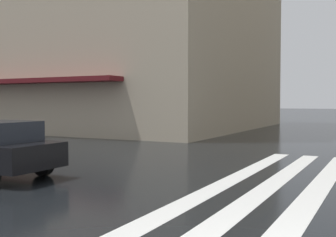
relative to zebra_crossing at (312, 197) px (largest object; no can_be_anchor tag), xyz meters
The scene contains 1 object.
zebra_crossing is the anchor object (origin of this frame).
Camera 1 is at (-4.52, -0.75, 1.90)m, focal length 44.39 mm.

